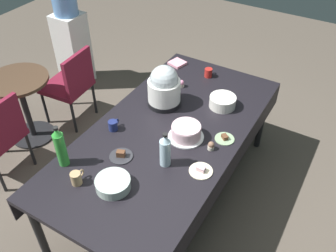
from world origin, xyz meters
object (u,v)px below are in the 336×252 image
(slow_cooker, at_px, (164,87))
(cupcake_cocoa, at_px, (211,146))
(dessert_plate_charcoal, at_px, (121,155))
(maroon_chair_right, at_px, (71,83))
(dessert_plate_cream, at_px, (201,170))
(cupcake_vanilla, at_px, (181,84))
(cupcake_rose, at_px, (162,85))
(coffee_mug_navy, at_px, (113,125))
(dessert_plate_sage, at_px, (225,138))
(coffee_mug_red, at_px, (209,73))
(coffee_mug_tan, at_px, (76,178))
(potluck_table, at_px, (168,137))
(glass_salad_bowl, at_px, (113,184))
(frosted_layer_cake, at_px, (186,132))
(soda_bottle_water, at_px, (165,150))
(soda_bottle_lime_soda, at_px, (60,147))
(round_cafe_table, at_px, (22,98))
(water_cooler, at_px, (71,39))
(ceramic_snack_bowl, at_px, (223,102))

(slow_cooker, xyz_separation_m, cupcake_cocoa, (-0.31, -0.58, -0.14))
(dessert_plate_charcoal, bearing_deg, maroon_chair_right, 57.21)
(dessert_plate_cream, distance_m, cupcake_vanilla, 1.04)
(cupcake_rose, height_order, maroon_chair_right, maroon_chair_right)
(dessert_plate_charcoal, distance_m, coffee_mug_navy, 0.32)
(cupcake_vanilla, bearing_deg, dessert_plate_sage, -126.02)
(coffee_mug_red, bearing_deg, coffee_mug_tan, 173.75)
(coffee_mug_navy, bearing_deg, dessert_plate_sage, -67.16)
(dessert_plate_charcoal, xyz_separation_m, cupcake_vanilla, (1.00, 0.06, 0.02))
(potluck_table, distance_m, coffee_mug_red, 0.88)
(glass_salad_bowl, height_order, cupcake_rose, glass_salad_bowl)
(cupcake_rose, bearing_deg, potluck_table, -144.58)
(cupcake_rose, xyz_separation_m, coffee_mug_red, (0.38, -0.27, 0.01))
(frosted_layer_cake, height_order, cupcake_vanilla, frosted_layer_cake)
(soda_bottle_water, bearing_deg, frosted_layer_cake, 1.25)
(frosted_layer_cake, distance_m, dessert_plate_charcoal, 0.52)
(cupcake_cocoa, relative_size, cupcake_rose, 1.00)
(cupcake_cocoa, xyz_separation_m, coffee_mug_red, (0.88, 0.45, 0.01))
(cupcake_rose, bearing_deg, soda_bottle_lime_soda, 174.81)
(glass_salad_bowl, distance_m, round_cafe_table, 1.76)
(dessert_plate_charcoal, height_order, coffee_mug_red, coffee_mug_red)
(coffee_mug_navy, relative_size, water_cooler, 0.09)
(slow_cooker, height_order, glass_salad_bowl, slow_cooker)
(dessert_plate_charcoal, height_order, maroon_chair_right, maroon_chair_right)
(soda_bottle_lime_soda, bearing_deg, coffee_mug_navy, -9.04)
(cupcake_rose, bearing_deg, coffee_mug_navy, 177.48)
(frosted_layer_cake, relative_size, cupcake_rose, 4.06)
(cupcake_vanilla, distance_m, maroon_chair_right, 1.26)
(cupcake_cocoa, bearing_deg, coffee_mug_navy, 103.79)
(round_cafe_table, xyz_separation_m, water_cooler, (1.07, 0.30, 0.09))
(slow_cooker, bearing_deg, dessert_plate_cream, -131.15)
(dessert_plate_sage, height_order, cupcake_rose, cupcake_rose)
(coffee_mug_navy, bearing_deg, cupcake_rose, -2.52)
(cupcake_vanilla, bearing_deg, cupcake_rose, 126.58)
(ceramic_snack_bowl, bearing_deg, cupcake_cocoa, -164.64)
(dessert_plate_cream, distance_m, round_cafe_table, 2.08)
(potluck_table, bearing_deg, soda_bottle_water, -152.57)
(potluck_table, xyz_separation_m, coffee_mug_navy, (-0.20, 0.38, 0.10))
(slow_cooker, xyz_separation_m, dessert_plate_sage, (-0.16, -0.63, -0.16))
(soda_bottle_lime_soda, height_order, coffee_mug_red, soda_bottle_lime_soda)
(dessert_plate_sage, height_order, coffee_mug_tan, coffee_mug_tan)
(water_cooler, bearing_deg, coffee_mug_red, -94.48)
(potluck_table, height_order, soda_bottle_lime_soda, soda_bottle_lime_soda)
(frosted_layer_cake, distance_m, cupcake_vanilla, 0.69)
(cupcake_vanilla, xyz_separation_m, round_cafe_table, (-0.64, 1.44, -0.28))
(potluck_table, height_order, cupcake_vanilla, cupcake_vanilla)
(dessert_plate_sage, bearing_deg, cupcake_rose, 65.28)
(cupcake_vanilla, bearing_deg, dessert_plate_charcoal, -176.52)
(maroon_chair_right, bearing_deg, ceramic_snack_bowl, -86.54)
(potluck_table, distance_m, soda_bottle_lime_soda, 0.84)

